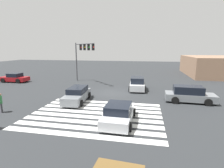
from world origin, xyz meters
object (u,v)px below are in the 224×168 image
object	(u,v)px
car_1	(77,95)
car_2	(137,84)
pedestrian	(1,102)
traffic_signal_mast	(82,52)
car_0	(119,113)
car_4	(189,94)
car_5	(15,78)

from	to	relation	value
car_1	car_2	bearing A→B (deg)	134.63
car_2	pedestrian	distance (m)	14.60
traffic_signal_mast	pedestrian	xyz separation A→B (m)	(-2.08, -13.27, -3.68)
car_0	pedestrian	bearing A→B (deg)	90.92
car_2	car_4	distance (m)	6.81
car_1	pedestrian	xyz separation A→B (m)	(-4.86, -4.05, 0.21)
car_1	car_4	size ratio (longest dim) A/B	1.00
car_0	car_2	xyz separation A→B (m)	(0.72, 10.37, 0.12)
pedestrian	car_2	bearing A→B (deg)	-0.52
car_2	pedestrian	world-z (taller)	car_2
car_0	car_5	bearing A→B (deg)	58.12
pedestrian	car_4	bearing A→B (deg)	-24.49
traffic_signal_mast	car_0	xyz separation A→B (m)	(7.55, -13.34, -3.94)
car_4	car_5	bearing A→B (deg)	168.92
car_4	car_5	xyz separation A→B (m)	(-24.24, 5.93, -0.11)
car_5	pedestrian	xyz separation A→B (m)	(8.66, -11.89, 0.25)
car_1	car_5	distance (m)	15.63
car_0	car_1	distance (m)	6.29
traffic_signal_mast	car_5	size ratio (longest dim) A/B	1.44
car_5	car_0	bearing A→B (deg)	146.61
traffic_signal_mast	car_0	size ratio (longest dim) A/B	1.41
car_0	car_1	xyz separation A→B (m)	(-4.76, 4.12, 0.04)
car_2	car_5	world-z (taller)	car_2
car_1	car_4	distance (m)	10.88
car_0	traffic_signal_mast	bearing A→B (deg)	30.81
traffic_signal_mast	car_0	bearing A→B (deg)	-15.50
car_1	car_2	world-z (taller)	car_2
car_0	pedestrian	xyz separation A→B (m)	(-9.62, 0.06, 0.26)
traffic_signal_mast	car_1	distance (m)	10.39
car_0	car_5	world-z (taller)	car_5
traffic_signal_mast	car_4	distance (m)	15.83
car_4	car_5	size ratio (longest dim) A/B	1.11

